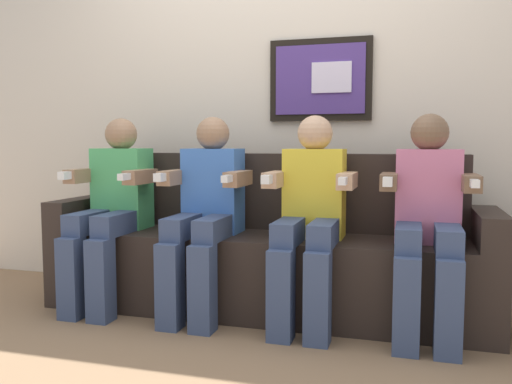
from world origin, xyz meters
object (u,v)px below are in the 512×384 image
(person_left_center, at_px, (206,207))
(person_right_center, at_px, (310,211))
(person_leftmost, at_px, (112,204))
(person_rightmost, at_px, (428,215))
(couch, at_px, (265,256))

(person_left_center, xyz_separation_m, person_right_center, (0.59, 0.00, 0.00))
(person_leftmost, bearing_deg, person_rightmost, 0.00)
(person_left_center, bearing_deg, couch, 29.87)
(couch, bearing_deg, person_left_center, -150.13)
(couch, relative_size, person_rightmost, 2.25)
(person_right_center, bearing_deg, person_rightmost, 0.00)
(couch, height_order, person_left_center, person_left_center)
(person_left_center, bearing_deg, person_leftmost, 180.00)
(person_left_center, relative_size, person_rightmost, 1.00)
(person_rightmost, bearing_deg, person_left_center, 180.00)
(person_left_center, height_order, person_rightmost, same)
(couch, distance_m, person_left_center, 0.45)
(person_left_center, xyz_separation_m, person_rightmost, (1.18, 0.00, 0.00))
(person_left_center, bearing_deg, person_rightmost, 0.00)
(couch, bearing_deg, person_leftmost, -169.16)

